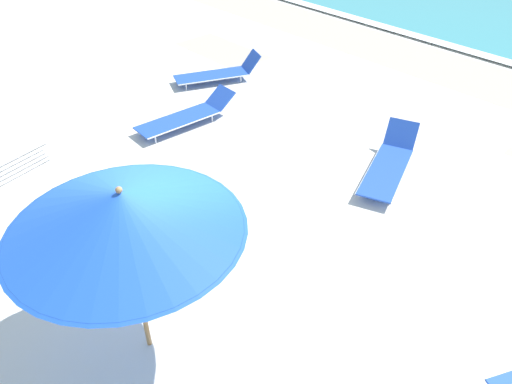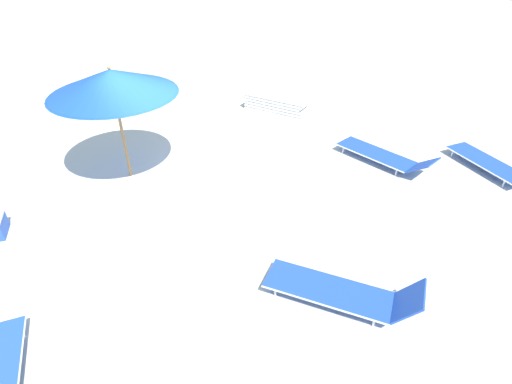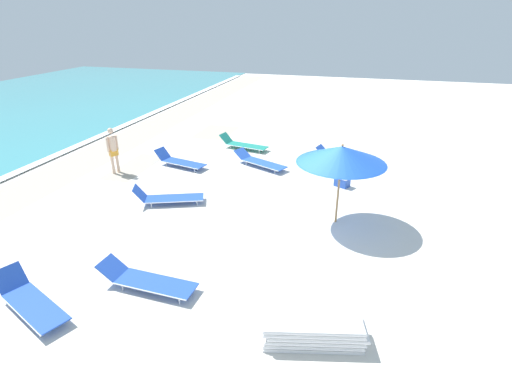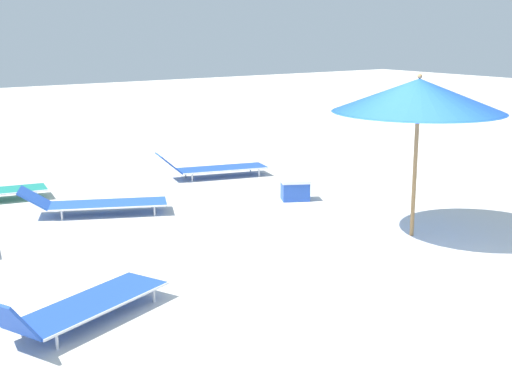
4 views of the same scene
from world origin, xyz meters
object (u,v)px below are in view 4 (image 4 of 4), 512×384
at_px(sun_lounger_mid_beach_solo, 94,203).
at_px(sun_lounger_near_water_left, 75,306).
at_px(cooler_box, 295,190).
at_px(sun_lounger_mid_beach_pair_b, 212,167).
at_px(beach_umbrella, 419,96).

bearing_deg(sun_lounger_mid_beach_solo, sun_lounger_near_water_left, 179.71).
xyz_separation_m(sun_lounger_near_water_left, sun_lounger_mid_beach_solo, (4.09, -1.92, -0.02)).
height_order(sun_lounger_near_water_left, cooler_box, sun_lounger_near_water_left).
relative_size(sun_lounger_near_water_left, sun_lounger_mid_beach_pair_b, 0.96).
height_order(sun_lounger_mid_beach_solo, sun_lounger_mid_beach_pair_b, sun_lounger_mid_beach_pair_b).
relative_size(beach_umbrella, cooler_box, 4.09).
height_order(sun_lounger_mid_beach_pair_b, cooler_box, sun_lounger_mid_beach_pair_b).
height_order(beach_umbrella, cooler_box, beach_umbrella).
height_order(beach_umbrella, sun_lounger_mid_beach_solo, beach_umbrella).
relative_size(beach_umbrella, sun_lounger_mid_beach_solo, 1.04).
height_order(sun_lounger_mid_beach_solo, cooler_box, sun_lounger_mid_beach_solo).
xyz_separation_m(beach_umbrella, sun_lounger_mid_beach_solo, (3.85, 3.39, -1.87)).
bearing_deg(cooler_box, sun_lounger_mid_beach_solo, 9.21).
relative_size(beach_umbrella, sun_lounger_mid_beach_pair_b, 1.06).
bearing_deg(cooler_box, sun_lounger_mid_beach_pair_b, -57.60).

